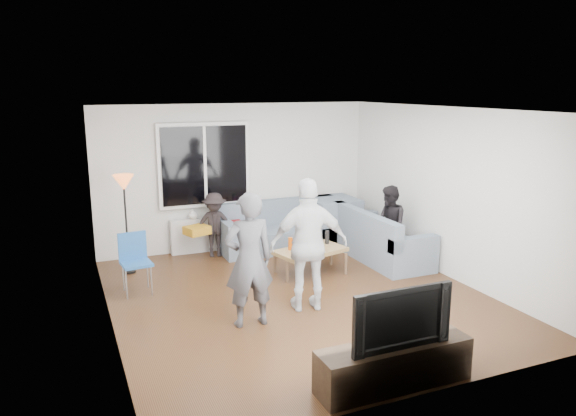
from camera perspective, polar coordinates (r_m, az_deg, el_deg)
name	(u,v)px	position (r m, az deg, el deg)	size (l,w,h in m)	color
floor	(298,298)	(7.84, 1.05, -9.33)	(5.00, 5.50, 0.04)	#56351C
ceiling	(299,108)	(7.28, 1.14, 10.34)	(5.00, 5.50, 0.04)	white
wall_back	(236,176)	(9.99, -5.40, 3.29)	(5.00, 0.04, 2.60)	silver
wall_front	(423,268)	(5.13, 13.85, -6.02)	(5.00, 0.04, 2.60)	silver
wall_left	(104,225)	(6.84, -18.57, -1.65)	(0.04, 5.50, 2.60)	silver
wall_right	(449,193)	(8.76, 16.33, 1.51)	(0.04, 5.50, 2.60)	silver
window_frame	(204,165)	(9.72, -8.66, 4.43)	(1.62, 0.06, 1.47)	white
window_glass	(205,165)	(9.68, -8.60, 4.40)	(1.50, 0.02, 1.35)	black
window_mullion	(205,165)	(9.67, -8.59, 4.39)	(0.05, 0.03, 1.35)	white
radiator	(207,234)	(9.93, -8.37, -2.70)	(1.30, 0.12, 0.62)	silver
potted_plant	(217,208)	(9.84, -7.34, 0.04)	(0.18, 0.15, 0.33)	#255E28
vase	(193,214)	(9.75, -9.82, -0.65)	(0.16, 0.16, 0.17)	white
sofa_back_section	(283,226)	(9.95, -0.54, -1.85)	(2.30, 0.85, 0.85)	slate
sofa_right_section	(382,235)	(9.48, 9.71, -2.76)	(0.85, 2.00, 0.85)	slate
sofa_corner	(333,221)	(10.36, 4.64, -1.30)	(0.85, 0.85, 0.85)	slate
cushion_yellow	(197,230)	(9.44, -9.42, -2.29)	(0.38, 0.32, 0.14)	orange
cushion_red	(232,225)	(9.67, -5.85, -1.81)	(0.36, 0.30, 0.13)	maroon
coffee_table	(310,261)	(8.70, 2.32, -5.53)	(1.10, 0.60, 0.40)	#A78850
pitcher	(308,245)	(8.55, 2.10, -3.86)	(0.17, 0.17, 0.17)	maroon
side_chair	(136,264)	(8.11, -15.44, -5.65)	(0.40, 0.40, 0.86)	#2660A7
floor_lamp	(126,225)	(8.94, -16.41, -1.69)	(0.32, 0.32, 1.56)	orange
player_left	(249,260)	(6.71, -4.07, -5.39)	(0.61, 0.40, 1.68)	#46454A
player_right	(309,245)	(7.16, 2.19, -3.85)	(1.03, 0.43, 1.76)	silver
spectator_right	(389,225)	(9.26, 10.43, -1.71)	(0.63, 0.49, 1.30)	black
spectator_back	(215,225)	(9.55, -7.62, -1.74)	(0.72, 0.42, 1.12)	black
tv_console	(394,365)	(5.71, 10.93, -15.68)	(1.60, 0.40, 0.44)	#34261A
television	(396,315)	(5.49, 11.16, -10.82)	(1.07, 0.14, 0.61)	black
bottle_e	(327,237)	(8.92, 4.07, -3.05)	(0.07, 0.07, 0.21)	black
bottle_a	(290,244)	(8.57, 0.25, -3.72)	(0.07, 0.07, 0.20)	#C7500B
bottle_b	(307,243)	(8.51, 2.03, -3.69)	(0.08, 0.08, 0.24)	#15781C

